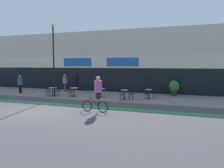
{
  "coord_description": "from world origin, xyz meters",
  "views": [
    {
      "loc": [
        8.87,
        -10.62,
        2.85
      ],
      "look_at": [
        3.02,
        5.55,
        1.32
      ],
      "focal_mm": 35.0,
      "sensor_mm": 36.0,
      "label": 1
    }
  ],
  "objects_px": {
    "bistro_table_1": "(74,90)",
    "pedestrian_near_end": "(20,82)",
    "cafe_chair_4_near": "(147,93)",
    "bistro_table_0": "(52,90)",
    "bistro_table_2": "(101,91)",
    "bistro_table_4": "(149,92)",
    "lamp_post": "(54,56)",
    "planter_pot": "(174,87)",
    "cafe_chair_2_near": "(98,92)",
    "cafe_chair_0_side": "(59,90)",
    "bistro_table_3": "(124,93)",
    "pedestrian_far_end": "(65,81)",
    "cafe_chair_0_near": "(48,91)",
    "cafe_chair_4_side": "(156,92)",
    "cyclist_0": "(97,91)",
    "cafe_chair_3_side": "(132,93)",
    "cafe_chair_3_near": "(122,94)",
    "cafe_chair_1_near": "(70,91)"
  },
  "relations": [
    {
      "from": "bistro_table_2",
      "to": "cafe_chair_2_near",
      "type": "height_order",
      "value": "cafe_chair_2_near"
    },
    {
      "from": "cafe_chair_1_near",
      "to": "cafe_chair_2_near",
      "type": "xyz_separation_m",
      "value": [
        2.4,
        0.32,
        0.0
      ]
    },
    {
      "from": "bistro_table_2",
      "to": "bistro_table_3",
      "type": "distance_m",
      "value": 2.22
    },
    {
      "from": "cafe_chair_3_side",
      "to": "cafe_chair_1_near",
      "type": "bearing_deg",
      "value": 0.69
    },
    {
      "from": "bistro_table_4",
      "to": "cafe_chair_3_near",
      "type": "distance_m",
      "value": 2.4
    },
    {
      "from": "bistro_table_1",
      "to": "cafe_chair_3_side",
      "type": "height_order",
      "value": "cafe_chair_3_side"
    },
    {
      "from": "cafe_chair_1_near",
      "to": "cyclist_0",
      "type": "xyz_separation_m",
      "value": [
        4.28,
        -4.07,
        0.64
      ]
    },
    {
      "from": "bistro_table_4",
      "to": "cafe_chair_3_side",
      "type": "xyz_separation_m",
      "value": [
        -1.1,
        -1.03,
        0.0
      ]
    },
    {
      "from": "cafe_chair_3_near",
      "to": "cafe_chair_4_near",
      "type": "bearing_deg",
      "value": -62.69
    },
    {
      "from": "cafe_chair_0_near",
      "to": "pedestrian_far_end",
      "type": "height_order",
      "value": "pedestrian_far_end"
    },
    {
      "from": "cafe_chair_0_side",
      "to": "cafe_chair_2_near",
      "type": "xyz_separation_m",
      "value": [
        3.75,
        0.03,
        0.0
      ]
    },
    {
      "from": "cafe_chair_3_side",
      "to": "cafe_chair_2_near",
      "type": "bearing_deg",
      "value": -0.7
    },
    {
      "from": "cafe_chair_0_side",
      "to": "cafe_chair_3_near",
      "type": "height_order",
      "value": "same"
    },
    {
      "from": "cafe_chair_3_side",
      "to": "pedestrian_near_end",
      "type": "relative_size",
      "value": 0.52
    },
    {
      "from": "bistro_table_3",
      "to": "pedestrian_far_end",
      "type": "height_order",
      "value": "pedestrian_far_end"
    },
    {
      "from": "planter_pot",
      "to": "pedestrian_near_end",
      "type": "xyz_separation_m",
      "value": [
        -14.07,
        -2.98,
        0.27
      ]
    },
    {
      "from": "bistro_table_4",
      "to": "cafe_chair_3_near",
      "type": "xyz_separation_m",
      "value": [
        -1.73,
        -1.67,
        0.0
      ]
    },
    {
      "from": "cafe_chair_0_side",
      "to": "planter_pot",
      "type": "relative_size",
      "value": 0.66
    },
    {
      "from": "cafe_chair_4_near",
      "to": "planter_pot",
      "type": "xyz_separation_m",
      "value": [
        1.84,
        2.69,
        0.24
      ]
    },
    {
      "from": "bistro_table_1",
      "to": "lamp_post",
      "type": "distance_m",
      "value": 3.38
    },
    {
      "from": "cafe_chair_4_side",
      "to": "lamp_post",
      "type": "height_order",
      "value": "lamp_post"
    },
    {
      "from": "bistro_table_1",
      "to": "pedestrian_near_end",
      "type": "height_order",
      "value": "pedestrian_near_end"
    },
    {
      "from": "bistro_table_1",
      "to": "cafe_chair_0_side",
      "type": "distance_m",
      "value": 1.38
    },
    {
      "from": "bistro_table_0",
      "to": "cafe_chair_1_near",
      "type": "height_order",
      "value": "cafe_chair_1_near"
    },
    {
      "from": "cafe_chair_3_side",
      "to": "cafe_chair_4_near",
      "type": "distance_m",
      "value": 1.19
    },
    {
      "from": "pedestrian_near_end",
      "to": "cafe_chair_4_near",
      "type": "bearing_deg",
      "value": -172.79
    },
    {
      "from": "cafe_chair_4_near",
      "to": "pedestrian_far_end",
      "type": "relative_size",
      "value": 0.51
    },
    {
      "from": "cafe_chair_3_near",
      "to": "bistro_table_4",
      "type": "bearing_deg",
      "value": -49.64
    },
    {
      "from": "bistro_table_0",
      "to": "planter_pot",
      "type": "relative_size",
      "value": 0.56
    },
    {
      "from": "bistro_table_1",
      "to": "pedestrian_far_end",
      "type": "bearing_deg",
      "value": 133.5
    },
    {
      "from": "cafe_chair_0_near",
      "to": "cafe_chair_4_side",
      "type": "distance_m",
      "value": 9.11
    },
    {
      "from": "bistro_table_4",
      "to": "pedestrian_near_end",
      "type": "height_order",
      "value": "pedestrian_near_end"
    },
    {
      "from": "bistro_table_0",
      "to": "bistro_table_2",
      "type": "xyz_separation_m",
      "value": [
        4.38,
        0.66,
        0.0
      ]
    },
    {
      "from": "cafe_chair_3_near",
      "to": "pedestrian_near_end",
      "type": "relative_size",
      "value": 0.52
    },
    {
      "from": "bistro_table_3",
      "to": "cafe_chair_0_near",
      "type": "distance_m",
      "value": 6.61
    },
    {
      "from": "bistro_table_2",
      "to": "cafe_chair_4_near",
      "type": "relative_size",
      "value": 0.8
    },
    {
      "from": "cafe_chair_0_side",
      "to": "lamp_post",
      "type": "xyz_separation_m",
      "value": [
        -0.0,
        -0.61,
        2.97
      ]
    },
    {
      "from": "cafe_chair_4_side",
      "to": "pedestrian_far_end",
      "type": "relative_size",
      "value": 0.51
    },
    {
      "from": "cafe_chair_4_near",
      "to": "lamp_post",
      "type": "bearing_deg",
      "value": 91.26
    },
    {
      "from": "bistro_table_4",
      "to": "lamp_post",
      "type": "height_order",
      "value": "lamp_post"
    },
    {
      "from": "bistro_table_3",
      "to": "lamp_post",
      "type": "bearing_deg",
      "value": -171.74
    },
    {
      "from": "cafe_chair_0_side",
      "to": "cafe_chair_4_side",
      "type": "xyz_separation_m",
      "value": [
        8.29,
        1.3,
        0.0
      ]
    },
    {
      "from": "bistro_table_0",
      "to": "cafe_chair_2_near",
      "type": "xyz_separation_m",
      "value": [
        4.37,
        0.03,
        0.0
      ]
    },
    {
      "from": "cafe_chair_0_near",
      "to": "pedestrian_near_end",
      "type": "bearing_deg",
      "value": 68.55
    },
    {
      "from": "planter_pot",
      "to": "cyclist_0",
      "type": "xyz_separation_m",
      "value": [
        -3.89,
        -7.72,
        0.4
      ]
    },
    {
      "from": "bistro_table_4",
      "to": "lamp_post",
      "type": "xyz_separation_m",
      "value": [
        -7.67,
        -1.9,
        2.97
      ]
    },
    {
      "from": "bistro_table_1",
      "to": "bistro_table_4",
      "type": "relative_size",
      "value": 1.0
    },
    {
      "from": "cafe_chair_4_side",
      "to": "pedestrian_near_end",
      "type": "height_order",
      "value": "pedestrian_near_end"
    },
    {
      "from": "bistro_table_0",
      "to": "cafe_chair_2_near",
      "type": "bearing_deg",
      "value": 0.44
    },
    {
      "from": "cafe_chair_0_side",
      "to": "cafe_chair_4_near",
      "type": "height_order",
      "value": "same"
    }
  ]
}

